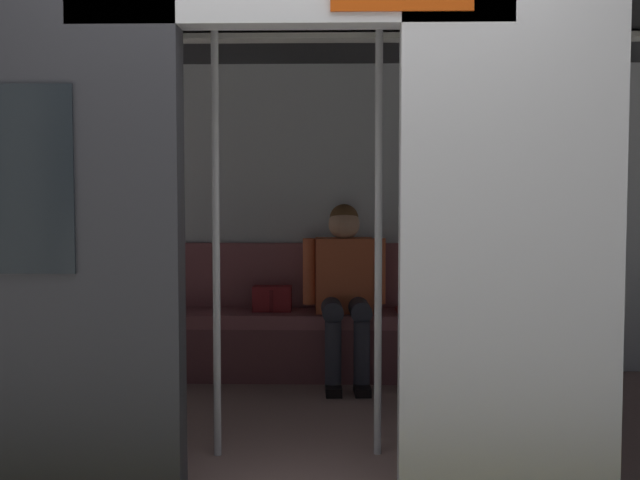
% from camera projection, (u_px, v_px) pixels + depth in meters
% --- Properties ---
extents(train_car, '(6.40, 2.67, 2.26)m').
position_uv_depth(train_car, '(293.00, 151.00, 4.59)').
color(train_car, silver).
rests_on(train_car, ground_plane).
extents(bench_seat, '(2.71, 0.44, 0.45)m').
position_uv_depth(bench_seat, '(311.00, 328.00, 5.66)').
color(bench_seat, '#935156').
rests_on(bench_seat, ground_plane).
extents(person_seated, '(0.55, 0.69, 1.18)m').
position_uv_depth(person_seated, '(345.00, 281.00, 5.58)').
color(person_seated, '#CC5933').
rests_on(person_seated, ground_plane).
extents(handbag, '(0.26, 0.15, 0.17)m').
position_uv_depth(handbag, '(272.00, 299.00, 5.72)').
color(handbag, maroon).
rests_on(handbag, bench_seat).
extents(book, '(0.15, 0.22, 0.03)m').
position_uv_depth(book, '(408.00, 310.00, 5.66)').
color(book, '#B22D2D').
rests_on(book, bench_seat).
extents(grab_pole_door, '(0.04, 0.04, 2.12)m').
position_uv_depth(grab_pole_door, '(216.00, 237.00, 4.01)').
color(grab_pole_door, silver).
rests_on(grab_pole_door, ground_plane).
extents(grab_pole_far, '(0.04, 0.04, 2.12)m').
position_uv_depth(grab_pole_far, '(378.00, 236.00, 4.02)').
color(grab_pole_far, silver).
rests_on(grab_pole_far, ground_plane).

